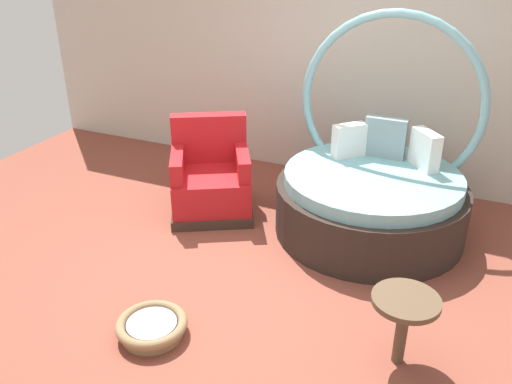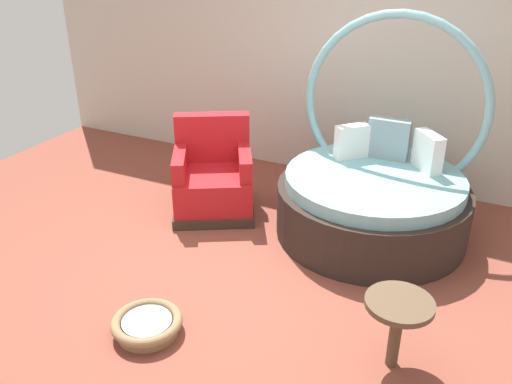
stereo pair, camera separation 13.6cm
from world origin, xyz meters
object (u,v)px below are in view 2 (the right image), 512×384
object	(u,v)px
red_armchair	(213,179)
pet_basket	(147,324)
round_daybed	(374,193)
side_table	(398,313)

from	to	relation	value
red_armchair	pet_basket	size ratio (longest dim) A/B	2.13
round_daybed	red_armchair	bearing A→B (deg)	-170.24
red_armchair	pet_basket	distance (m)	1.96
round_daybed	red_armchair	distance (m)	1.61
round_daybed	red_armchair	size ratio (longest dim) A/B	1.84
red_armchair	side_table	size ratio (longest dim) A/B	2.09
side_table	pet_basket	bearing A→B (deg)	-164.34
red_armchair	pet_basket	bearing A→B (deg)	-74.25
red_armchair	side_table	bearing A→B (deg)	-32.90
red_armchair	round_daybed	bearing A→B (deg)	9.76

